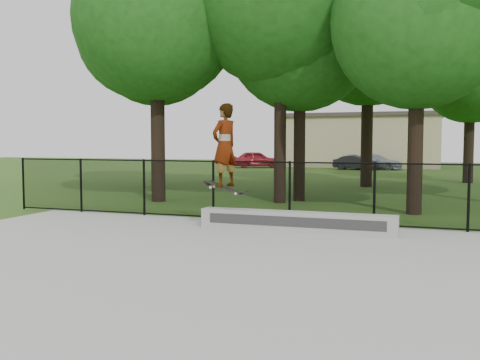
% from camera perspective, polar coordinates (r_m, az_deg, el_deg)
% --- Properties ---
extents(ground, '(100.00, 100.00, 0.00)m').
position_cam_1_polar(ground, '(7.63, -5.87, -11.30)').
color(ground, '#2F5718').
rests_on(ground, ground).
extents(concrete_slab, '(14.00, 12.00, 0.06)m').
position_cam_1_polar(concrete_slab, '(7.62, -5.88, -11.08)').
color(concrete_slab, '#A8A9A3').
rests_on(concrete_slab, ground).
extents(grind_ledge, '(4.34, 0.40, 0.44)m').
position_cam_1_polar(grind_ledge, '(11.80, 5.96, -4.44)').
color(grind_ledge, '#9F9E9A').
rests_on(grind_ledge, concrete_slab).
extents(car_a, '(4.13, 2.90, 1.31)m').
position_cam_1_polar(car_a, '(41.89, 1.81, 2.21)').
color(car_a, maroon).
rests_on(car_a, ground).
extents(car_b, '(2.98, 1.43, 1.05)m').
position_cam_1_polar(car_b, '(39.54, 12.25, 1.82)').
color(car_b, black).
rests_on(car_b, ground).
extents(car_c, '(3.83, 2.37, 1.12)m').
position_cam_1_polar(car_c, '(40.39, 14.25, 1.89)').
color(car_c, gray).
rests_on(car_c, ground).
extents(skater_airborne, '(0.81, 0.80, 2.06)m').
position_cam_1_polar(skater_airborne, '(11.89, -1.66, 3.60)').
color(skater_airborne, black).
rests_on(skater_airborne, ground).
extents(chainlink_fence, '(16.06, 0.06, 1.50)m').
position_cam_1_polar(chainlink_fence, '(12.99, 5.32, -1.28)').
color(chainlink_fence, black).
rests_on(chainlink_fence, concrete_slab).
extents(tree_row, '(20.65, 17.81, 10.14)m').
position_cam_1_polar(tree_row, '(20.73, 9.14, 16.11)').
color(tree_row, black).
rests_on(tree_row, ground).
extents(distant_building, '(12.40, 6.40, 4.30)m').
position_cam_1_polar(distant_building, '(44.94, 12.94, 4.16)').
color(distant_building, tan).
rests_on(distant_building, ground).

